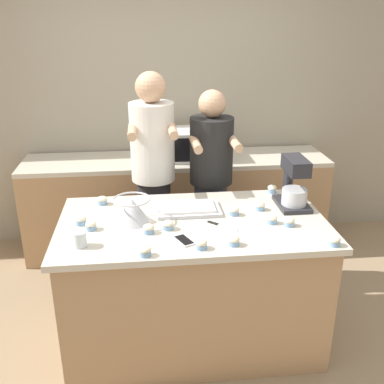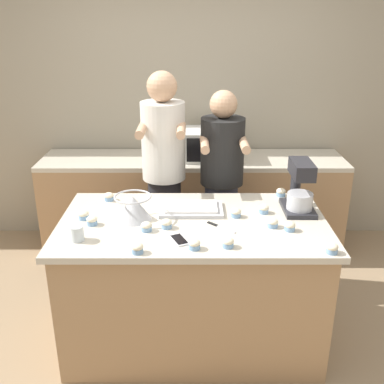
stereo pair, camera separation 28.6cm
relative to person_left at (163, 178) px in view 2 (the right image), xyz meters
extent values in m
plane|color=#937A5B|center=(0.23, -0.74, -0.94)|extent=(16.00, 16.00, 0.00)
cube|color=gray|center=(0.23, 0.98, 0.41)|extent=(10.00, 0.06, 2.70)
cube|color=#A87F56|center=(0.23, -0.74, -0.50)|extent=(1.65, 0.90, 0.87)
cube|color=beige|center=(0.23, -0.74, -0.04)|extent=(1.72, 0.95, 0.04)
cube|color=#A87F56|center=(0.23, 0.63, -0.50)|extent=(2.80, 0.60, 0.87)
cube|color=beige|center=(0.23, 0.63, -0.05)|extent=(2.80, 0.60, 0.04)
cylinder|color=#232328|center=(0.00, 0.00, -0.47)|extent=(0.26, 0.26, 0.94)
cylinder|color=silver|center=(0.00, 0.00, 0.30)|extent=(0.34, 0.34, 0.60)
sphere|color=tan|center=(0.00, 0.00, 0.72)|extent=(0.23, 0.23, 0.23)
cylinder|color=tan|center=(-0.14, -0.17, 0.44)|extent=(0.06, 0.34, 0.06)
cylinder|color=tan|center=(0.14, -0.17, 0.44)|extent=(0.06, 0.34, 0.06)
cylinder|color=#33384C|center=(0.46, 0.00, -0.49)|extent=(0.26, 0.26, 0.90)
cylinder|color=black|center=(0.46, 0.00, 0.22)|extent=(0.34, 0.34, 0.52)
sphere|color=tan|center=(0.46, 0.00, 0.59)|extent=(0.21, 0.21, 0.21)
cylinder|color=tan|center=(0.31, -0.17, 0.33)|extent=(0.06, 0.34, 0.06)
cylinder|color=tan|center=(0.60, -0.17, 0.33)|extent=(0.06, 0.34, 0.06)
cube|color=#232328|center=(0.94, -0.57, -0.01)|extent=(0.20, 0.30, 0.03)
cylinder|color=#232328|center=(0.94, -0.46, 0.12)|extent=(0.07, 0.07, 0.22)
cube|color=#232328|center=(0.94, -0.59, 0.28)|extent=(0.13, 0.26, 0.10)
cylinder|color=#BCBCC1|center=(0.94, -0.61, 0.06)|extent=(0.17, 0.17, 0.11)
cone|color=#BCBCC1|center=(-0.16, -0.71, 0.06)|extent=(0.23, 0.23, 0.16)
torus|color=#BCBCC1|center=(-0.16, -0.71, 0.13)|extent=(0.24, 0.24, 0.01)
cube|color=#BCBCC1|center=(0.22, -0.58, -0.01)|extent=(0.42, 0.26, 0.02)
cube|color=white|center=(0.22, -0.58, 0.01)|extent=(0.35, 0.21, 0.02)
cube|color=silver|center=(0.39, 0.63, 0.10)|extent=(0.51, 0.38, 0.27)
cube|color=black|center=(0.35, 0.43, 0.10)|extent=(0.35, 0.01, 0.21)
cube|color=#2D2D2D|center=(0.58, 0.43, 0.10)|extent=(0.10, 0.01, 0.21)
cube|color=silver|center=(0.15, -1.01, -0.02)|extent=(0.12, 0.16, 0.01)
cube|color=black|center=(0.15, -1.01, -0.01)|extent=(0.11, 0.14, 0.00)
cylinder|color=silver|center=(-0.45, -1.01, 0.02)|extent=(0.08, 0.08, 0.09)
cube|color=#BCBCC1|center=(0.43, -0.87, -0.02)|extent=(0.11, 0.11, 0.01)
cube|color=black|center=(0.35, -0.79, -0.02)|extent=(0.07, 0.07, 0.01)
cylinder|color=#759EC6|center=(0.43, -1.09, -0.01)|extent=(0.06, 0.06, 0.03)
ellipsoid|color=beige|center=(0.43, -1.09, 0.02)|extent=(0.07, 0.07, 0.04)
cylinder|color=#759EC6|center=(0.87, -0.31, -0.01)|extent=(0.06, 0.06, 0.03)
ellipsoid|color=beige|center=(0.87, -0.31, 0.02)|extent=(0.07, 0.07, 0.04)
cylinder|color=#759EC6|center=(0.72, -0.83, -0.01)|extent=(0.06, 0.06, 0.03)
ellipsoid|color=beige|center=(0.72, -0.83, 0.02)|extent=(0.07, 0.07, 0.04)
cylinder|color=#759EC6|center=(-0.06, -0.88, -0.01)|extent=(0.06, 0.06, 0.03)
ellipsoid|color=beige|center=(-0.06, -0.88, 0.02)|extent=(0.07, 0.07, 0.04)
cylinder|color=#759EC6|center=(0.24, -1.11, -0.01)|extent=(0.06, 0.06, 0.03)
ellipsoid|color=beige|center=(0.24, -1.11, 0.02)|extent=(0.07, 0.07, 0.04)
cylinder|color=#759EC6|center=(1.00, -1.15, -0.01)|extent=(0.06, 0.06, 0.03)
ellipsoid|color=beige|center=(1.00, -1.15, 0.02)|extent=(0.07, 0.07, 0.04)
cylinder|color=#759EC6|center=(-0.41, -0.79, -0.01)|extent=(0.06, 0.06, 0.03)
ellipsoid|color=beige|center=(-0.41, -0.79, 0.02)|extent=(0.07, 0.07, 0.04)
cylinder|color=#759EC6|center=(-0.48, -0.71, -0.01)|extent=(0.06, 0.06, 0.03)
ellipsoid|color=beige|center=(-0.48, -0.71, 0.02)|extent=(0.07, 0.07, 0.04)
cylinder|color=#759EC6|center=(0.82, -0.88, -0.01)|extent=(0.06, 0.06, 0.03)
ellipsoid|color=beige|center=(0.82, -0.88, 0.02)|extent=(0.07, 0.07, 0.04)
cylinder|color=#759EC6|center=(0.70, -0.61, -0.01)|extent=(0.06, 0.06, 0.03)
ellipsoid|color=beige|center=(0.70, -0.61, 0.02)|extent=(0.07, 0.07, 0.04)
cylinder|color=#759EC6|center=(0.06, -0.84, -0.01)|extent=(0.06, 0.06, 0.03)
ellipsoid|color=beige|center=(0.06, -0.84, 0.02)|extent=(0.07, 0.07, 0.04)
cylinder|color=#759EC6|center=(-0.08, -1.15, -0.01)|extent=(0.06, 0.06, 0.03)
ellipsoid|color=beige|center=(-0.08, -1.15, 0.02)|extent=(0.07, 0.07, 0.04)
cylinder|color=#759EC6|center=(0.51, -0.68, -0.01)|extent=(0.06, 0.06, 0.03)
ellipsoid|color=beige|center=(0.51, -0.68, 0.02)|extent=(0.07, 0.07, 0.04)
cylinder|color=#759EC6|center=(-0.37, -0.40, -0.01)|extent=(0.06, 0.06, 0.03)
ellipsoid|color=beige|center=(-0.37, -0.40, 0.02)|extent=(0.07, 0.07, 0.04)
camera|label=1|loc=(-0.06, -3.33, 1.21)|focal=42.00mm
camera|label=2|loc=(0.22, -3.35, 1.21)|focal=42.00mm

